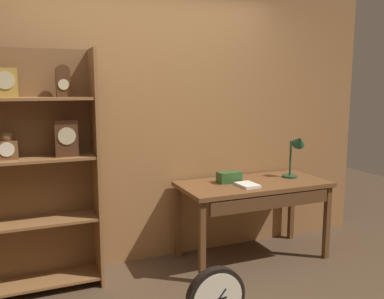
{
  "coord_description": "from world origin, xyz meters",
  "views": [
    {
      "loc": [
        -1.09,
        -2.32,
        1.67
      ],
      "look_at": [
        0.11,
        0.56,
        1.18
      ],
      "focal_mm": 38.65,
      "sensor_mm": 36.0,
      "label": 1
    }
  ],
  "objects_px": {
    "desk_lamp": "(297,149)",
    "open_repair_manual": "(247,185)",
    "bookshelf": "(8,172)",
    "workbench": "(255,191)",
    "toolbox_small": "(229,177)",
    "round_clock_large": "(216,299)"
  },
  "relations": [
    {
      "from": "desk_lamp",
      "to": "open_repair_manual",
      "type": "height_order",
      "value": "desk_lamp"
    },
    {
      "from": "bookshelf",
      "to": "workbench",
      "type": "xyz_separation_m",
      "value": [
        2.12,
        -0.16,
        -0.33
      ]
    },
    {
      "from": "desk_lamp",
      "to": "open_repair_manual",
      "type": "relative_size",
      "value": 2.04
    },
    {
      "from": "workbench",
      "to": "desk_lamp",
      "type": "bearing_deg",
      "value": 3.8
    },
    {
      "from": "open_repair_manual",
      "to": "workbench",
      "type": "bearing_deg",
      "value": 31.25
    },
    {
      "from": "bookshelf",
      "to": "toolbox_small",
      "type": "relative_size",
      "value": 8.94
    },
    {
      "from": "workbench",
      "to": "toolbox_small",
      "type": "relative_size",
      "value": 6.48
    },
    {
      "from": "toolbox_small",
      "to": "round_clock_large",
      "type": "xyz_separation_m",
      "value": [
        -0.64,
        -1.05,
        -0.57
      ]
    },
    {
      "from": "open_repair_manual",
      "to": "bookshelf",
      "type": "bearing_deg",
      "value": 170.07
    },
    {
      "from": "workbench",
      "to": "round_clock_large",
      "type": "relative_size",
      "value": 3.08
    },
    {
      "from": "workbench",
      "to": "toolbox_small",
      "type": "bearing_deg",
      "value": 154.02
    },
    {
      "from": "desk_lamp",
      "to": "toolbox_small",
      "type": "relative_size",
      "value": 2.06
    },
    {
      "from": "desk_lamp",
      "to": "round_clock_large",
      "type": "distance_m",
      "value": 1.85
    },
    {
      "from": "bookshelf",
      "to": "toolbox_small",
      "type": "distance_m",
      "value": 1.92
    },
    {
      "from": "toolbox_small",
      "to": "bookshelf",
      "type": "bearing_deg",
      "value": 178.44
    },
    {
      "from": "round_clock_large",
      "to": "workbench",
      "type": "bearing_deg",
      "value": 47.48
    },
    {
      "from": "workbench",
      "to": "round_clock_large",
      "type": "distance_m",
      "value": 1.35
    },
    {
      "from": "workbench",
      "to": "desk_lamp",
      "type": "height_order",
      "value": "desk_lamp"
    },
    {
      "from": "toolbox_small",
      "to": "workbench",
      "type": "bearing_deg",
      "value": -25.98
    },
    {
      "from": "round_clock_large",
      "to": "desk_lamp",
      "type": "bearing_deg",
      "value": 35.76
    },
    {
      "from": "workbench",
      "to": "desk_lamp",
      "type": "xyz_separation_m",
      "value": [
        0.49,
        0.03,
        0.37
      ]
    },
    {
      "from": "desk_lamp",
      "to": "round_clock_large",
      "type": "relative_size",
      "value": 0.98
    }
  ]
}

